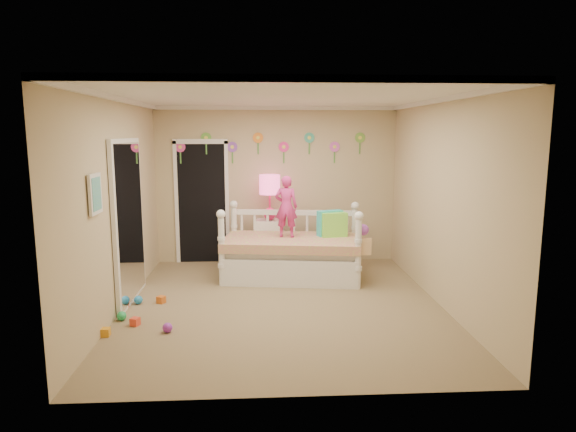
{
  "coord_description": "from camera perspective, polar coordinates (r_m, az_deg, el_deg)",
  "views": [
    {
      "loc": [
        -0.28,
        -6.07,
        2.17
      ],
      "look_at": [
        0.1,
        0.6,
        1.05
      ],
      "focal_mm": 31.05,
      "sensor_mm": 36.0,
      "label": 1
    }
  ],
  "objects": [
    {
      "name": "left_wall",
      "position": [
        6.37,
        -18.89,
        1.15
      ],
      "size": [
        0.01,
        4.5,
        2.6
      ],
      "primitive_type": "cube",
      "color": "tan",
      "rests_on": "floor"
    },
    {
      "name": "hanging_bag",
      "position": [
        7.07,
        8.6,
        -2.8
      ],
      "size": [
        0.2,
        0.16,
        0.36
      ],
      "primitive_type": null,
      "color": "beige",
      "rests_on": "daybed"
    },
    {
      "name": "floor",
      "position": [
        6.45,
        -0.59,
        -10.13
      ],
      "size": [
        4.0,
        4.5,
        0.01
      ],
      "primitive_type": "cube",
      "color": "#7F684C",
      "rests_on": "ground"
    },
    {
      "name": "daybed",
      "position": [
        7.48,
        0.41,
        -2.96
      ],
      "size": [
        2.17,
        1.37,
        1.11
      ],
      "primitive_type": null,
      "rotation": [
        0.0,
        0.0,
        -0.14
      ],
      "color": "white",
      "rests_on": "floor"
    },
    {
      "name": "closet_doorway",
      "position": [
        8.44,
        -9.83,
        1.64
      ],
      "size": [
        0.9,
        0.04,
        2.07
      ],
      "primitive_type": "cube",
      "color": "black",
      "rests_on": "back_wall"
    },
    {
      "name": "table_lamp",
      "position": [
        8.07,
        -2.11,
        2.97
      ],
      "size": [
        0.34,
        0.34,
        0.74
      ],
      "color": "#F8216A",
      "rests_on": "nightstand"
    },
    {
      "name": "child",
      "position": [
        7.43,
        -0.21,
        1.09
      ],
      "size": [
        0.38,
        0.28,
        0.93
      ],
      "primitive_type": "imported",
      "rotation": [
        0.0,
        0.0,
        2.95
      ],
      "color": "#D63085",
      "rests_on": "daybed"
    },
    {
      "name": "back_wall",
      "position": [
        8.37,
        -1.33,
        3.54
      ],
      "size": [
        4.0,
        0.01,
        2.6
      ],
      "primitive_type": "cube",
      "color": "tan",
      "rests_on": "floor"
    },
    {
      "name": "right_wall",
      "position": [
        6.55,
        17.17,
        1.45
      ],
      "size": [
        0.01,
        4.5,
        2.6
      ],
      "primitive_type": "cube",
      "color": "tan",
      "rests_on": "floor"
    },
    {
      "name": "toy_scatter",
      "position": [
        6.29,
        -16.18,
        -10.53
      ],
      "size": [
        1.24,
        1.51,
        0.11
      ],
      "primitive_type": null,
      "rotation": [
        0.0,
        0.0,
        0.4
      ],
      "color": "#996666",
      "rests_on": "floor"
    },
    {
      "name": "ceiling",
      "position": [
        6.1,
        -0.63,
        13.56
      ],
      "size": [
        4.0,
        4.5,
        0.01
      ],
      "primitive_type": "cube",
      "color": "white",
      "rests_on": "floor"
    },
    {
      "name": "crown_molding",
      "position": [
        6.09,
        -0.63,
        13.28
      ],
      "size": [
        4.0,
        4.5,
        0.06
      ],
      "primitive_type": null,
      "color": "white",
      "rests_on": "ceiling"
    },
    {
      "name": "mirror_closet",
      "position": [
        6.68,
        -17.77,
        -0.59
      ],
      "size": [
        0.07,
        1.3,
        2.1
      ],
      "primitive_type": "cube",
      "color": "white",
      "rests_on": "left_wall"
    },
    {
      "name": "pillow_turquoise",
      "position": [
        7.61,
        4.81,
        -0.81
      ],
      "size": [
        0.41,
        0.26,
        0.39
      ],
      "primitive_type": "cube",
      "rotation": [
        0.0,
        0.0,
        0.34
      ],
      "color": "#28C8A9",
      "rests_on": "daybed"
    },
    {
      "name": "pillow_lime",
      "position": [
        7.54,
        5.31,
        -1.0
      ],
      "size": [
        0.4,
        0.2,
        0.37
      ],
      "primitive_type": "cube",
      "rotation": [
        0.0,
        0.0,
        0.15
      ],
      "color": "#84E445",
      "rests_on": "daybed"
    },
    {
      "name": "nightstand",
      "position": [
        8.21,
        -2.07,
        -3.08
      ],
      "size": [
        0.51,
        0.42,
        0.76
      ],
      "primitive_type": "cube",
      "rotation": [
        0.0,
        0.0,
        -0.15
      ],
      "color": "white",
      "rests_on": "floor"
    },
    {
      "name": "wall_picture",
      "position": [
        5.48,
        -21.23,
        2.38
      ],
      "size": [
        0.05,
        0.34,
        0.42
      ],
      "primitive_type": "cube",
      "color": "white",
      "rests_on": "left_wall"
    },
    {
      "name": "flower_decals",
      "position": [
        8.32,
        -1.97,
        7.92
      ],
      "size": [
        3.4,
        0.02,
        0.5
      ],
      "primitive_type": null,
      "color": "#B2668C",
      "rests_on": "back_wall"
    }
  ]
}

